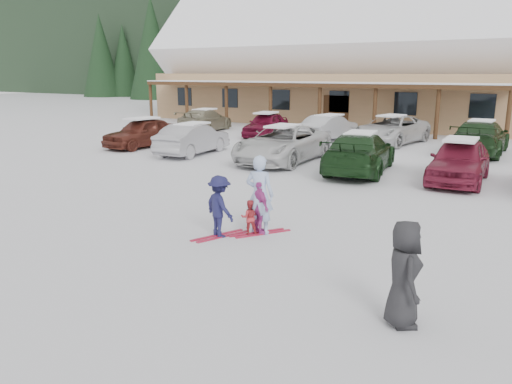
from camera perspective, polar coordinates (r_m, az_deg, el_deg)
The scene contains 21 objects.
ground at distance 11.11m, azimuth -4.05°, elevation -5.86°, with size 160.00×160.00×0.00m, color white.
day_lodge at distance 39.47m, azimuth 9.39°, elevation 13.71°, with size 29.12×12.50×10.38m.
conifer_0 at distance 50.20m, azimuth -8.48°, elevation 15.65°, with size 4.40×4.40×10.20m.
conifer_2 at distance 62.18m, azimuth -4.06°, elevation 16.37°, with size 5.28×5.28×12.24m.
adult_skier at distance 11.52m, azimuth 0.42°, elevation -0.31°, with size 0.68×0.44×1.85m, color #AEC5F0.
toddler_red at distance 11.56m, azimuth -0.76°, elevation -2.90°, with size 0.40×0.31×0.82m, color #C03137.
child_navy at distance 11.36m, azimuth -4.19°, elevation -1.66°, with size 0.92×0.53×1.43m, color #181943.
skis_child_navy at distance 11.56m, azimuth -4.13°, elevation -5.01°, with size 0.20×1.40×0.03m, color #A31733.
child_magenta at distance 11.53m, azimuth 0.48°, elevation -1.72°, with size 0.76×0.32×1.30m, color #B93A91.
skis_child_magenta at distance 11.71m, azimuth 0.47°, elevation -4.72°, with size 0.20×1.40×0.03m, color #A31733.
bystander_dark at distance 7.70m, azimuth 16.53°, elevation -8.95°, with size 0.79×0.51×1.62m, color black.
parked_car_0 at distance 25.90m, azimuth -12.83°, elevation 6.63°, with size 1.73×4.29×1.46m, color #5D261C.
parked_car_1 at distance 23.19m, azimuth -7.24°, elevation 6.04°, with size 1.50×4.30×1.42m, color #A1A1A5.
parked_car_2 at distance 21.05m, azimuth 3.05°, elevation 5.52°, with size 2.53×5.49×1.53m, color silver.
parked_car_3 at distance 19.17m, azimuth 11.79°, elevation 4.43°, with size 2.10×5.17×1.50m, color #193818.
parked_car_4 at distance 18.42m, azimuth 22.21°, elevation 3.32°, with size 1.75×4.36×1.48m, color maroon.
parked_car_7 at distance 32.47m, azimuth -5.84°, elevation 8.17°, with size 1.97×4.84×1.41m, color gray.
parked_car_8 at distance 29.44m, azimuth 1.15°, elevation 7.70°, with size 1.66×4.13×1.41m, color maroon.
parked_car_9 at distance 28.33m, azimuth 8.35°, elevation 7.31°, with size 1.47×4.22×1.39m, color #B5B6BA.
parked_car_10 at distance 27.38m, azimuth 15.15°, elevation 6.89°, with size 2.48×5.38×1.50m, color silver.
parked_car_11 at distance 25.17m, azimuth 24.23°, elevation 5.70°, with size 2.18×5.35×1.55m, color #1D391B.
Camera 1 is at (6.16, -8.49, 3.68)m, focal length 35.00 mm.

